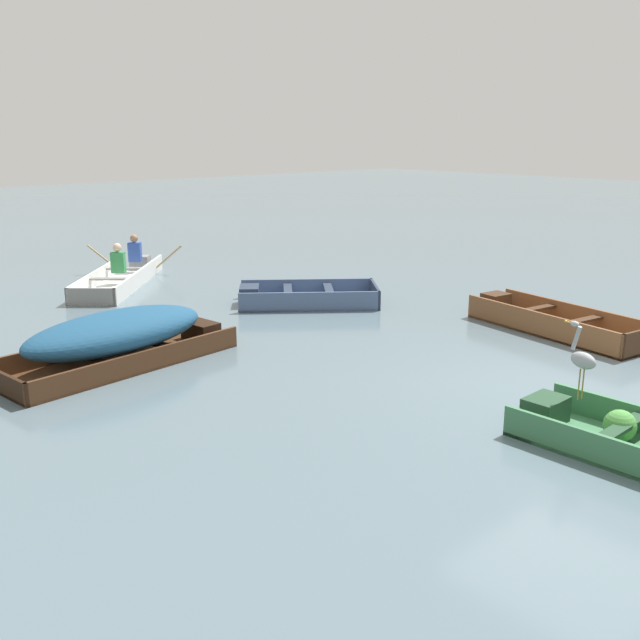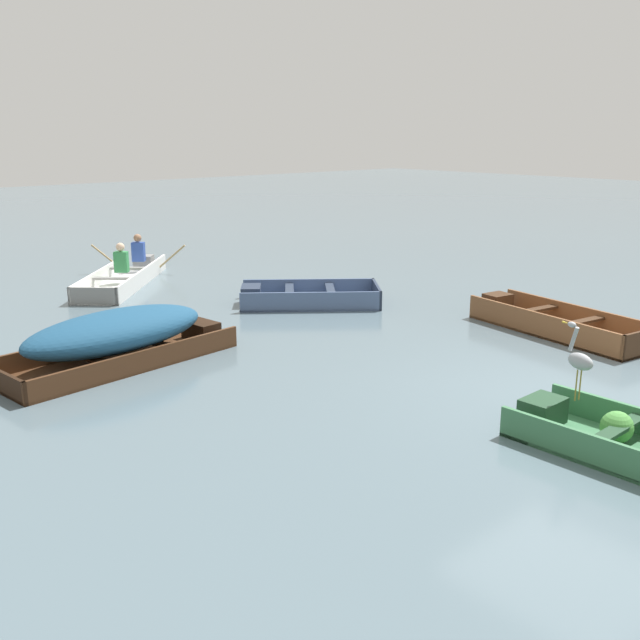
{
  "view_description": "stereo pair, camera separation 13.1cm",
  "coord_description": "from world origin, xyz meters",
  "px_view_note": "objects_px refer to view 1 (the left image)",
  "views": [
    {
      "loc": [
        -8.03,
        -3.94,
        3.19
      ],
      "look_at": [
        -0.81,
        3.97,
        0.35
      ],
      "focal_mm": 40.0,
      "sensor_mm": 36.0,
      "label": 1
    },
    {
      "loc": [
        -7.93,
        -4.03,
        3.19
      ],
      "look_at": [
        -0.81,
        3.97,
        0.35
      ],
      "focal_mm": 40.0,
      "sensor_mm": 36.0,
      "label": 2
    }
  ],
  "objects_px": {
    "skiff_wooden_brown_far_moored": "(550,322)",
    "heron_on_dinghy": "(582,358)",
    "skiff_dark_varnish_mid_moored": "(118,336)",
    "rowboat_white_with_crew": "(122,275)",
    "skiff_slate_blue_near_moored": "(301,298)"
  },
  "relations": [
    {
      "from": "skiff_wooden_brown_far_moored",
      "to": "heron_on_dinghy",
      "type": "height_order",
      "value": "heron_on_dinghy"
    },
    {
      "from": "rowboat_white_with_crew",
      "to": "skiff_dark_varnish_mid_moored",
      "type": "bearing_deg",
      "value": -117.72
    },
    {
      "from": "rowboat_white_with_crew",
      "to": "heron_on_dinghy",
      "type": "xyz_separation_m",
      "value": [
        -0.06,
        -10.59,
        0.67
      ]
    },
    {
      "from": "rowboat_white_with_crew",
      "to": "skiff_slate_blue_near_moored",
      "type": "bearing_deg",
      "value": -68.34
    },
    {
      "from": "skiff_wooden_brown_far_moored",
      "to": "rowboat_white_with_crew",
      "type": "xyz_separation_m",
      "value": [
        -3.44,
        8.23,
        0.04
      ]
    },
    {
      "from": "skiff_slate_blue_near_moored",
      "to": "heron_on_dinghy",
      "type": "distance_m",
      "value": 6.78
    },
    {
      "from": "rowboat_white_with_crew",
      "to": "heron_on_dinghy",
      "type": "height_order",
      "value": "heron_on_dinghy"
    },
    {
      "from": "skiff_dark_varnish_mid_moored",
      "to": "rowboat_white_with_crew",
      "type": "xyz_separation_m",
      "value": [
        2.66,
        5.06,
        -0.24
      ]
    },
    {
      "from": "rowboat_white_with_crew",
      "to": "heron_on_dinghy",
      "type": "relative_size",
      "value": 4.09
    },
    {
      "from": "skiff_wooden_brown_far_moored",
      "to": "heron_on_dinghy",
      "type": "bearing_deg",
      "value": -145.95
    },
    {
      "from": "rowboat_white_with_crew",
      "to": "skiff_wooden_brown_far_moored",
      "type": "bearing_deg",
      "value": -67.33
    },
    {
      "from": "skiff_wooden_brown_far_moored",
      "to": "skiff_dark_varnish_mid_moored",
      "type": "bearing_deg",
      "value": 152.48
    },
    {
      "from": "skiff_dark_varnish_mid_moored",
      "to": "heron_on_dinghy",
      "type": "relative_size",
      "value": 4.16
    },
    {
      "from": "heron_on_dinghy",
      "to": "rowboat_white_with_crew",
      "type": "bearing_deg",
      "value": 89.69
    },
    {
      "from": "skiff_wooden_brown_far_moored",
      "to": "rowboat_white_with_crew",
      "type": "relative_size",
      "value": 0.92
    }
  ]
}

